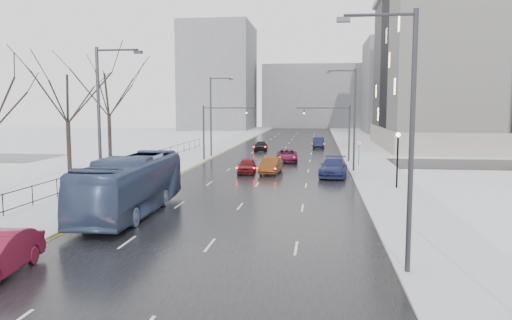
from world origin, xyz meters
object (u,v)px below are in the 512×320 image
at_px(sedan_right_far, 333,167).
at_px(mast_signal_left, 213,126).
at_px(streetlight_l_near, 103,120).
at_px(streetlight_l_far, 213,112).
at_px(lamppost_r_mid, 398,152).
at_px(tree_park_d, 70,176).
at_px(mast_signal_right, 340,127).
at_px(sedan_center_near, 247,166).
at_px(streetlight_r_mid, 352,114).
at_px(tree_park_e, 111,163).
at_px(sedan_center_far, 261,146).
at_px(sedan_right_distant, 319,143).
at_px(streetlight_r_near, 406,129).
at_px(no_uturn_sign, 359,145).
at_px(sedan_right_near, 271,166).
at_px(bus, 131,185).
at_px(sedan_right_cross, 287,156).

bearing_deg(sedan_right_far, mast_signal_left, 145.42).
bearing_deg(streetlight_l_near, streetlight_l_far, 90.00).
xyz_separation_m(streetlight_l_near, lamppost_r_mid, (19.17, 10.00, -2.67)).
bearing_deg(tree_park_d, mast_signal_right, 29.12).
xyz_separation_m(streetlight_l_far, sedan_center_near, (6.35, -14.33, -4.87)).
bearing_deg(sedan_right_far, streetlight_r_mid, 67.70).
relative_size(tree_park_e, sedan_center_far, 3.16).
xyz_separation_m(lamppost_r_mid, sedan_right_distant, (-6.00, 37.27, -2.11)).
height_order(streetlight_r_near, no_uturn_sign, streetlight_r_near).
height_order(tree_park_e, lamppost_r_mid, tree_park_e).
height_order(streetlight_l_far, no_uturn_sign, streetlight_l_far).
bearing_deg(sedan_center_far, streetlight_l_far, -120.73).
bearing_deg(no_uturn_sign, streetlight_r_near, -91.74).
height_order(streetlight_r_near, sedan_center_far, streetlight_r_near).
distance_m(mast_signal_right, sedan_right_near, 12.81).
height_order(streetlight_l_far, bus, streetlight_l_far).
bearing_deg(no_uturn_sign, sedan_right_cross, 154.65).
distance_m(streetlight_r_mid, sedan_center_near, 11.35).
xyz_separation_m(streetlight_l_near, sedan_center_near, (6.35, 17.67, -4.87)).
relative_size(no_uturn_sign, sedan_right_far, 0.47).
height_order(streetlight_r_mid, streetlight_l_near, same).
xyz_separation_m(tree_park_d, sedan_center_near, (15.98, 3.67, 0.75)).
bearing_deg(sedan_right_distant, sedan_right_far, -85.84).
height_order(streetlight_l_near, sedan_right_far, streetlight_l_near).
xyz_separation_m(lamppost_r_mid, sedan_right_far, (-4.66, 6.52, -2.06)).
distance_m(streetlight_r_near, streetlight_r_mid, 30.00).
bearing_deg(streetlight_r_near, mast_signal_right, 91.27).
xyz_separation_m(sedan_center_far, sedan_right_distant, (8.16, 6.30, 0.07)).
bearing_deg(sedan_right_far, no_uturn_sign, 74.50).
relative_size(streetlight_l_near, sedan_center_far, 2.34).
xyz_separation_m(mast_signal_right, bus, (-13.43, -28.91, -2.34)).
bearing_deg(sedan_right_near, lamppost_r_mid, -30.50).
height_order(streetlight_r_mid, mast_signal_right, streetlight_r_mid).
xyz_separation_m(streetlight_r_near, no_uturn_sign, (1.03, 34.00, -3.32)).
distance_m(streetlight_l_near, lamppost_r_mid, 21.78).
relative_size(sedan_right_near, sedan_right_distant, 0.94).
bearing_deg(streetlight_l_far, tree_park_e, -141.43).
distance_m(tree_park_d, streetlight_r_mid, 27.24).
distance_m(streetlight_l_far, sedan_center_near, 16.41).
xyz_separation_m(streetlight_l_near, sedan_right_distant, (13.17, 47.27, -4.78)).
relative_size(no_uturn_sign, sedan_right_distant, 0.56).
bearing_deg(mast_signal_right, streetlight_l_far, 165.52).
relative_size(streetlight_r_mid, sedan_right_near, 2.20).
relative_size(streetlight_l_far, mast_signal_right, 1.54).
height_order(tree_park_d, sedan_center_near, tree_park_d).
xyz_separation_m(streetlight_r_near, streetlight_l_near, (-16.33, 10.00, 0.00)).
relative_size(streetlight_r_mid, sedan_center_far, 2.34).
bearing_deg(sedan_center_far, bus, -95.58).
bearing_deg(no_uturn_sign, streetlight_l_far, 155.27).
relative_size(streetlight_r_near, mast_signal_right, 1.54).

